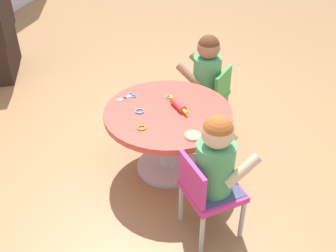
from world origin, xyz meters
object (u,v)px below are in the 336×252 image
(seated_child_left, at_px, (216,158))
(rolling_pin, at_px, (178,105))
(craft_table, at_px, (168,126))
(seated_child_right, at_px, (207,68))
(craft_scissors, at_px, (129,97))
(child_chair_left, at_px, (207,191))
(child_chair_right, at_px, (210,95))

(seated_child_left, height_order, rolling_pin, seated_child_left)
(craft_table, xyz_separation_m, seated_child_left, (-0.47, -0.37, 0.17))
(craft_table, bearing_deg, seated_child_right, -16.00)
(craft_table, bearing_deg, craft_scissors, 69.84)
(child_chair_left, bearing_deg, rolling_pin, 27.41)
(child_chair_left, relative_size, rolling_pin, 2.80)
(rolling_pin, height_order, craft_scissors, rolling_pin)
(child_chair_right, distance_m, seated_child_right, 0.23)
(craft_table, height_order, seated_child_left, seated_child_left)
(child_chair_left, xyz_separation_m, seated_child_left, (0.02, -0.03, 0.23))
(child_chair_left, xyz_separation_m, child_chair_right, (1.06, 0.14, 0.00))
(seated_child_left, bearing_deg, rolling_pin, 31.13)
(rolling_pin, distance_m, craft_scissors, 0.37)
(seated_child_left, distance_m, craft_scissors, 0.89)
(craft_table, relative_size, child_chair_right, 1.56)
(seated_child_right, height_order, rolling_pin, seated_child_right)
(seated_child_right, bearing_deg, child_chair_right, -106.50)
(craft_table, bearing_deg, seated_child_left, -141.77)
(seated_child_left, relative_size, rolling_pin, 2.66)
(child_chair_left, distance_m, craft_scissors, 0.90)
(child_chair_right, bearing_deg, seated_child_left, -170.82)
(seated_child_left, relative_size, seated_child_right, 1.00)
(child_chair_right, bearing_deg, rolling_pin, 164.32)
(seated_child_right, height_order, craft_scissors, seated_child_right)
(seated_child_right, bearing_deg, rolling_pin, 168.57)
(seated_child_left, bearing_deg, child_chair_right, 9.18)
(craft_table, distance_m, craft_scissors, 0.34)
(child_chair_right, relative_size, seated_child_right, 1.05)
(child_chair_left, height_order, child_chair_right, same)
(seated_child_left, xyz_separation_m, craft_scissors, (0.58, 0.67, -0.05))
(child_chair_left, bearing_deg, craft_scissors, 46.60)
(craft_table, xyz_separation_m, rolling_pin, (0.05, -0.06, 0.15))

